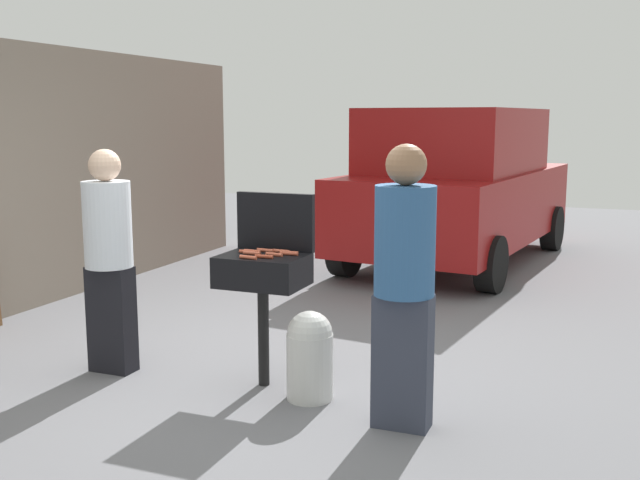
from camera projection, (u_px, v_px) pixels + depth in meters
name	position (u px, v px, depth m)	size (l,w,h in m)	color
ground_plane	(241.00, 375.00, 5.61)	(24.00, 24.00, 0.00)	slate
house_wall_side	(17.00, 178.00, 7.40)	(0.24, 8.00, 2.64)	gray
bbq_grill	(263.00, 275.00, 5.27)	(0.60, 0.44, 0.95)	black
grill_lid_open	(275.00, 222.00, 5.42)	(0.60, 0.05, 0.42)	black
hot_dog_0	(252.00, 253.00, 5.26)	(0.03, 0.03, 0.13)	#C6593D
hot_dog_1	(265.00, 250.00, 5.37)	(0.03, 0.03, 0.13)	#C6593D
hot_dog_2	(264.00, 257.00, 5.13)	(0.03, 0.03, 0.13)	#AD4228
hot_dog_3	(281.00, 251.00, 5.34)	(0.03, 0.03, 0.13)	#C6593D
hot_dog_4	(252.00, 251.00, 5.33)	(0.03, 0.03, 0.13)	#C6593D
hot_dog_5	(289.00, 253.00, 5.28)	(0.03, 0.03, 0.13)	#C6593D
hot_dog_6	(248.00, 252.00, 5.31)	(0.03, 0.03, 0.13)	#B74C33
hot_dog_7	(289.00, 254.00, 5.24)	(0.03, 0.03, 0.13)	#B74C33
hot_dog_8	(274.00, 254.00, 5.21)	(0.03, 0.03, 0.13)	#C6593D
hot_dog_9	(248.00, 257.00, 5.11)	(0.03, 0.03, 0.13)	#C6593D
propane_tank	(310.00, 354.00, 5.09)	(0.32, 0.32, 0.62)	silver
person_left	(109.00, 253.00, 5.56)	(0.35, 0.35, 1.69)	black
person_right	(404.00, 277.00, 4.52)	(0.37, 0.37, 1.76)	#333847
parked_minivan	(458.00, 186.00, 9.78)	(2.49, 4.61, 2.02)	maroon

